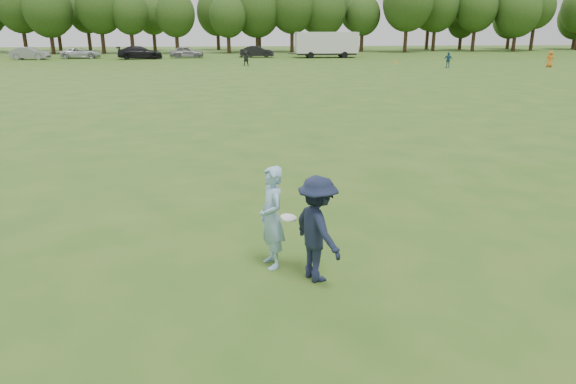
# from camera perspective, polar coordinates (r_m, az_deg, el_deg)

# --- Properties ---
(ground) EXTENTS (200.00, 200.00, 0.00)m
(ground) POSITION_cam_1_polar(r_m,az_deg,el_deg) (9.25, -0.90, -7.48)
(ground) COLOR #2B5317
(ground) RESTS_ON ground
(thrower) EXTENTS (0.58, 0.74, 1.78)m
(thrower) POSITION_cam_1_polar(r_m,az_deg,el_deg) (8.68, -1.82, -2.86)
(thrower) COLOR #8AB7D6
(thrower) RESTS_ON ground
(defender) EXTENTS (1.05, 1.30, 1.75)m
(defender) POSITION_cam_1_polar(r_m,az_deg,el_deg) (8.25, 3.30, -4.13)
(defender) COLOR #181E35
(defender) RESTS_ON ground
(player_far_b) EXTENTS (0.92, 0.84, 1.51)m
(player_far_b) POSITION_cam_1_polar(r_m,az_deg,el_deg) (54.53, 17.35, 13.82)
(player_far_b) COLOR navy
(player_far_b) RESTS_ON ground
(player_far_c) EXTENTS (0.84, 0.63, 1.57)m
(player_far_c) POSITION_cam_1_polar(r_m,az_deg,el_deg) (59.21, 27.10, 13.01)
(player_far_c) COLOR orange
(player_far_c) RESTS_ON ground
(player_far_d) EXTENTS (1.51, 0.49, 1.63)m
(player_far_d) POSITION_cam_1_polar(r_m,az_deg,el_deg) (55.46, -4.69, 14.67)
(player_far_d) COLOR #282828
(player_far_d) RESTS_ON ground
(car_b) EXTENTS (4.61, 1.89, 1.49)m
(car_b) POSITION_cam_1_polar(r_m,az_deg,el_deg) (72.35, -26.76, 13.59)
(car_b) COLOR gray
(car_b) RESTS_ON ground
(car_c) EXTENTS (5.04, 2.72, 1.34)m
(car_c) POSITION_cam_1_polar(r_m,az_deg,el_deg) (72.47, -22.02, 14.13)
(car_c) COLOR silver
(car_c) RESTS_ON ground
(car_d) EXTENTS (5.66, 2.88, 1.57)m
(car_d) POSITION_cam_1_polar(r_m,az_deg,el_deg) (68.61, -16.13, 14.66)
(car_d) COLOR black
(car_d) RESTS_ON ground
(car_e) EXTENTS (4.37, 1.91, 1.47)m
(car_e) POSITION_cam_1_polar(r_m,az_deg,el_deg) (69.71, -11.19, 15.00)
(car_e) COLOR gray
(car_e) RESTS_ON ground
(car_f) EXTENTS (4.54, 1.96, 1.45)m
(car_f) POSITION_cam_1_polar(r_m,az_deg,el_deg) (69.93, -3.47, 15.30)
(car_f) COLOR black
(car_f) RESTS_ON ground
(field_cone) EXTENTS (0.28, 0.28, 0.30)m
(field_cone) POSITION_cam_1_polar(r_m,az_deg,el_deg) (60.63, 11.90, 14.01)
(field_cone) COLOR #FF660D
(field_cone) RESTS_ON ground
(disc_in_play) EXTENTS (0.32, 0.33, 0.07)m
(disc_in_play) POSITION_cam_1_polar(r_m,az_deg,el_deg) (8.50, 0.04, -2.87)
(disc_in_play) COLOR white
(disc_in_play) RESTS_ON ground
(cargo_trailer) EXTENTS (9.00, 2.75, 3.20)m
(cargo_trailer) POSITION_cam_1_polar(r_m,az_deg,el_deg) (69.22, 4.28, 16.13)
(cargo_trailer) COLOR silver
(cargo_trailer) RESTS_ON ground
(treeline) EXTENTS (130.35, 18.39, 11.74)m
(treeline) POSITION_cam_1_polar(r_m,az_deg,el_deg) (85.32, -3.54, 19.50)
(treeline) COLOR #332114
(treeline) RESTS_ON ground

